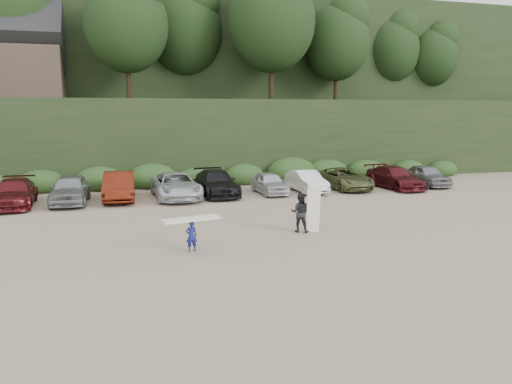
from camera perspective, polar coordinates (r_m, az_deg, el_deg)
name	(u,v)px	position (r m, az deg, el deg)	size (l,w,h in m)	color
ground	(231,236)	(20.92, -2.92, -5.03)	(120.00, 120.00, 0.00)	tan
hillside_backdrop	(150,53)	(56.17, -12.04, 15.25)	(90.00, 41.50, 28.00)	black
parked_cars	(166,186)	(30.13, -10.29, 0.69)	(37.07, 5.90, 1.64)	#A1A2A6
child_surfer	(191,229)	(18.60, -7.40, -4.18)	(2.19, 1.03, 1.26)	navy
adult_surfer	(301,212)	(21.44, 5.21, -2.32)	(1.31, 0.97, 2.01)	black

